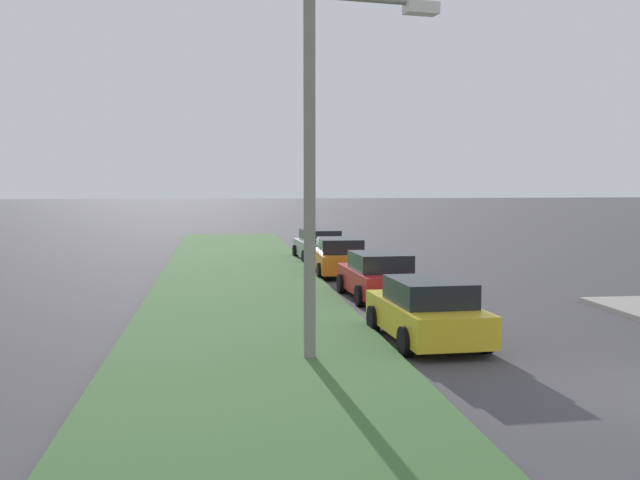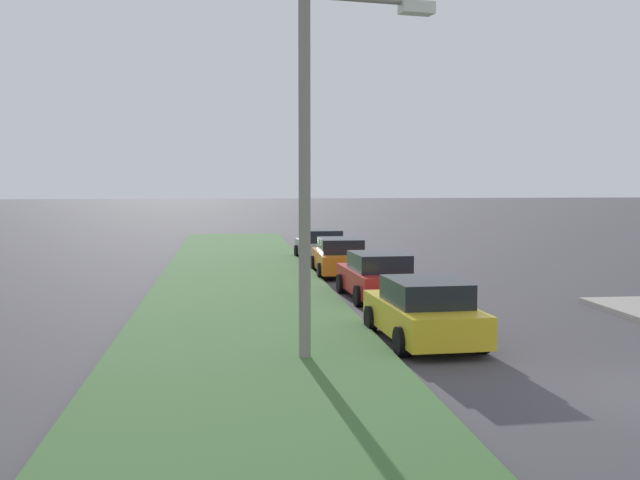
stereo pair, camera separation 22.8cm
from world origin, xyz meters
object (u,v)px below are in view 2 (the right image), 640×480
parked_car_red (378,276)px  parked_car_yellow (423,311)px  parked_car_orange (340,257)px  streetlight (321,147)px  parked_car_silver (321,246)px

parked_car_red → parked_car_yellow: bearing=175.6°
parked_car_orange → streetlight: 14.71m
streetlight → parked_car_silver: bearing=-7.0°
parked_car_red → parked_car_silver: 11.46m
parked_car_yellow → parked_car_red: size_ratio=1.00×
parked_car_orange → parked_car_silver: 5.35m
parked_car_red → parked_car_silver: bearing=-0.5°
parked_car_red → streetlight: size_ratio=0.58×
parked_car_silver → streetlight: (-19.37, 2.39, 3.67)m
parked_car_red → parked_car_orange: same height
streetlight → parked_car_yellow: bearing=-58.6°
parked_car_orange → parked_car_silver: size_ratio=0.99×
parked_car_silver → parked_car_red: bearing=178.7°
parked_car_red → parked_car_orange: (6.11, 0.29, 0.00)m
parked_car_red → streetlight: 9.16m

